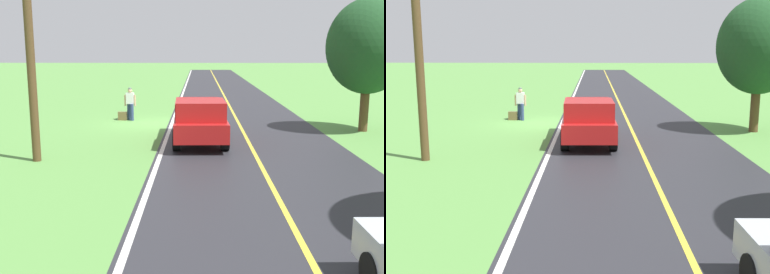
% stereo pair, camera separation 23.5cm
% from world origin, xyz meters
% --- Properties ---
extents(ground_plane, '(200.00, 200.00, 0.00)m').
position_xyz_m(ground_plane, '(0.00, 0.00, 0.00)').
color(ground_plane, '#568E42').
extents(road_surface, '(7.17, 120.00, 0.00)m').
position_xyz_m(road_surface, '(-4.47, 0.00, 0.00)').
color(road_surface, '#28282D').
rests_on(road_surface, ground).
extents(lane_edge_line, '(0.16, 117.60, 0.00)m').
position_xyz_m(lane_edge_line, '(-1.07, 0.00, 0.01)').
color(lane_edge_line, silver).
rests_on(lane_edge_line, ground).
extents(lane_centre_line, '(0.14, 117.60, 0.00)m').
position_xyz_m(lane_centre_line, '(-4.47, 0.00, 0.01)').
color(lane_centre_line, gold).
rests_on(lane_centre_line, ground).
extents(hitchhiker_walking, '(0.62, 0.53, 1.75)m').
position_xyz_m(hitchhiker_walking, '(1.19, -1.10, 0.98)').
color(hitchhiker_walking, navy).
rests_on(hitchhiker_walking, ground).
extents(suitcase_carried, '(0.47, 0.23, 0.45)m').
position_xyz_m(suitcase_carried, '(1.62, -1.05, 0.23)').
color(suitcase_carried, brown).
rests_on(suitcase_carried, ground).
extents(pickup_truck_passing, '(2.22, 5.46, 1.82)m').
position_xyz_m(pickup_truck_passing, '(-2.48, 4.87, 0.97)').
color(pickup_truck_passing, '#B21919').
rests_on(pickup_truck_passing, ground).
extents(tree_far_side_near, '(3.71, 3.71, 5.99)m').
position_xyz_m(tree_far_side_near, '(-10.01, 2.06, 3.84)').
color(tree_far_side_near, brown).
rests_on(tree_far_side_near, ground).
extents(utility_pole_roadside, '(0.28, 0.28, 7.72)m').
position_xyz_m(utility_pole_roadside, '(3.05, 8.00, 3.86)').
color(utility_pole_roadside, brown).
rests_on(utility_pole_roadside, ground).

